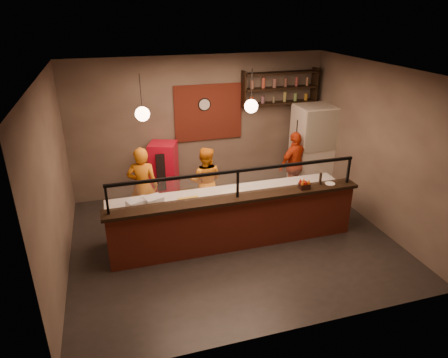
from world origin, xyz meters
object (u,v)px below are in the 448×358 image
object	(u,v)px
cook_left	(143,187)
fridge	(312,147)
red_cooler	(164,171)
condiment_caddy	(304,186)
pepper_mill	(320,179)
cook_right	(295,165)
cook_mid	(205,181)
wall_clock	(204,104)
pizza_dough	(234,195)

from	to	relation	value
cook_left	fridge	bearing A→B (deg)	-158.18
red_cooler	condiment_caddy	xyz separation A→B (m)	(2.25, -2.48, 0.43)
fridge	pepper_mill	bearing A→B (deg)	-113.04
cook_left	cook_right	bearing A→B (deg)	-162.34
pepper_mill	condiment_caddy	bearing A→B (deg)	-165.54
red_cooler	condiment_caddy	bearing A→B (deg)	-27.19
cook_left	cook_mid	xyz separation A→B (m)	(1.31, 0.07, -0.08)
wall_clock	condiment_caddy	distance (m)	3.19
condiment_caddy	red_cooler	bearing A→B (deg)	132.23
fridge	condiment_caddy	size ratio (longest dim) A/B	10.86
pepper_mill	pizza_dough	bearing A→B (deg)	169.21
cook_mid	cook_right	bearing A→B (deg)	-151.97
cook_mid	pizza_dough	xyz separation A→B (m)	(0.28, -1.12, 0.15)
condiment_caddy	fridge	bearing A→B (deg)	58.72
red_cooler	fridge	bearing A→B (deg)	15.25
wall_clock	cook_right	size ratio (longest dim) A/B	0.19
red_cooler	cook_right	bearing A→B (deg)	7.31
fridge	pizza_dough	size ratio (longest dim) A/B	3.68
red_cooler	pepper_mill	bearing A→B (deg)	-21.53
wall_clock	fridge	xyz separation A→B (m)	(2.50, -0.64, -1.07)
red_cooler	pepper_mill	size ratio (longest dim) A/B	5.95
cook_left	fridge	distance (m)	4.20
wall_clock	cook_mid	size ratio (longest dim) A/B	0.20
cook_left	red_cooler	distance (m)	1.19
cook_mid	pizza_dough	distance (m)	1.17
cook_right	condiment_caddy	distance (m)	1.94
pizza_dough	pepper_mill	bearing A→B (deg)	-10.79
wall_clock	cook_right	bearing A→B (deg)	-28.01
wall_clock	pizza_dough	distance (m)	2.66
wall_clock	fridge	size ratio (longest dim) A/B	0.15
cook_left	pepper_mill	world-z (taller)	cook_left
wall_clock	pizza_dough	bearing A→B (deg)	-90.84
fridge	pizza_dough	world-z (taller)	fridge
wall_clock	cook_right	distance (m)	2.51
wall_clock	condiment_caddy	xyz separation A→B (m)	(1.20, -2.79, -0.99)
cook_mid	condiment_caddy	size ratio (longest dim) A/B	7.97
fridge	red_cooler	bearing A→B (deg)	175.87
cook_left	cook_mid	bearing A→B (deg)	-164.49
cook_right	pizza_dough	distance (m)	2.37
condiment_caddy	wall_clock	bearing A→B (deg)	113.21
wall_clock	fridge	distance (m)	2.80
cook_left	red_cooler	size ratio (longest dim) A/B	1.22
wall_clock	fridge	world-z (taller)	wall_clock
wall_clock	cook_mid	distance (m)	1.87
cook_left	pepper_mill	size ratio (longest dim) A/B	7.25
fridge	condiment_caddy	xyz separation A→B (m)	(-1.30, -2.15, 0.09)
pizza_dough	red_cooler	bearing A→B (deg)	116.19
fridge	red_cooler	distance (m)	3.59
cook_left	condiment_caddy	size ratio (longest dim) A/B	8.82
cook_right	red_cooler	world-z (taller)	cook_right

